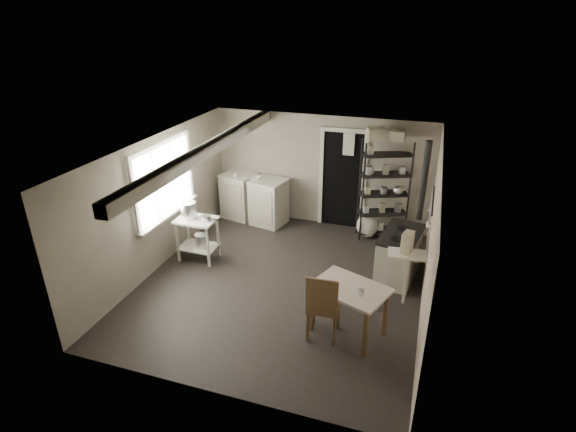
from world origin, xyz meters
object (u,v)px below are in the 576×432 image
(work_table, at_px, (348,310))
(base_cabinets, at_px, (254,200))
(stockpot, at_px, (189,210))
(prep_table, at_px, (198,239))
(chair, at_px, (324,306))
(shelf_rack, at_px, (384,192))
(flour_sack, at_px, (367,226))
(stove, at_px, (399,254))

(work_table, bearing_deg, base_cabinets, 130.57)
(stockpot, height_order, base_cabinets, stockpot)
(prep_table, height_order, stockpot, stockpot)
(prep_table, distance_m, chair, 3.00)
(prep_table, relative_size, shelf_rack, 0.41)
(prep_table, bearing_deg, flour_sack, 32.99)
(base_cabinets, relative_size, flour_sack, 2.94)
(prep_table, distance_m, stockpot, 0.56)
(work_table, bearing_deg, shelf_rack, 89.21)
(stockpot, relative_size, flour_sack, 0.60)
(prep_table, distance_m, base_cabinets, 1.92)
(shelf_rack, height_order, stove, shelf_rack)
(stockpot, bearing_deg, flour_sack, 31.27)
(stockpot, xyz_separation_m, stove, (3.65, 0.48, -0.50))
(chair, bearing_deg, shelf_rack, 81.98)
(prep_table, bearing_deg, stove, 8.24)
(prep_table, height_order, chair, chair)
(shelf_rack, distance_m, chair, 3.35)
(shelf_rack, xyz_separation_m, chair, (-0.36, -3.30, -0.47))
(prep_table, bearing_deg, stockpot, 168.57)
(stockpot, xyz_separation_m, work_table, (3.13, -1.23, -0.56))
(prep_table, bearing_deg, base_cabinets, 80.01)
(flour_sack, bearing_deg, shelf_rack, 29.20)
(prep_table, height_order, shelf_rack, shelf_rack)
(stockpot, height_order, flour_sack, stockpot)
(work_table, relative_size, flour_sack, 1.96)
(shelf_rack, bearing_deg, stove, -92.91)
(flour_sack, bearing_deg, stove, -60.90)
(prep_table, relative_size, stove, 0.76)
(base_cabinets, height_order, flour_sack, base_cabinets)
(shelf_rack, bearing_deg, base_cabinets, 159.68)
(prep_table, bearing_deg, work_table, -21.98)
(shelf_rack, height_order, flour_sack, shelf_rack)
(stove, xyz_separation_m, flour_sack, (-0.72, 1.30, -0.20))
(base_cabinets, xyz_separation_m, work_table, (2.65, -3.10, -0.08))
(chair, relative_size, flour_sack, 2.04)
(shelf_rack, bearing_deg, prep_table, -168.73)
(flour_sack, bearing_deg, stockpot, -148.73)
(stove, distance_m, flour_sack, 1.50)
(shelf_rack, relative_size, chair, 1.92)
(stove, bearing_deg, chair, -105.47)
(chair, distance_m, flour_sack, 3.17)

